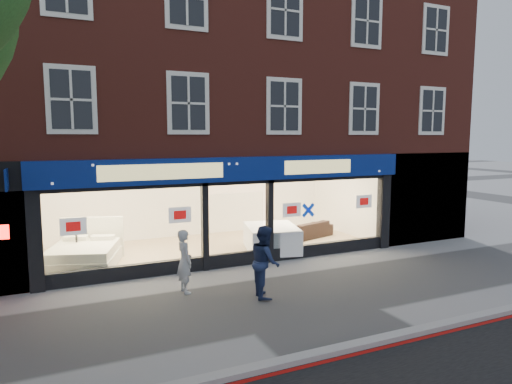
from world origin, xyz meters
TOP-DOWN VIEW (x-y plane):
  - ground at (0.00, 0.00)m, footprint 120.00×120.00m
  - kerb_line at (0.00, -3.10)m, footprint 60.00×0.10m
  - kerb_stone at (0.00, -2.90)m, footprint 60.00×0.25m
  - showroom_floor at (0.00, 5.25)m, footprint 11.00×4.50m
  - building at (-0.02, 6.93)m, footprint 19.00×8.26m
  - display_bed at (-4.26, 4.59)m, footprint 2.48×2.73m
  - bedside_table at (-4.44, 4.99)m, footprint 0.56×0.56m
  - mattress_stack at (1.60, 4.00)m, footprint 2.10×2.41m
  - sofa at (3.70, 5.14)m, footprint 2.23×1.41m
  - pedestrian_grey at (-2.13, 1.40)m, footprint 0.43×0.62m
  - pedestrian_blue at (-0.44, 0.30)m, footprint 0.86×0.99m

SIDE VIEW (x-z plane):
  - ground at x=0.00m, z-range 0.00..0.00m
  - kerb_line at x=0.00m, z-range 0.00..0.01m
  - showroom_floor at x=0.00m, z-range 0.00..0.10m
  - kerb_stone at x=0.00m, z-range 0.00..0.12m
  - bedside_table at x=-4.44m, z-range 0.10..0.65m
  - sofa at x=3.70m, z-range 0.10..0.71m
  - display_bed at x=-4.26m, z-range -0.18..1.10m
  - mattress_stack at x=1.60m, z-range 0.10..0.91m
  - pedestrian_grey at x=-2.13m, z-range 0.00..1.60m
  - pedestrian_blue at x=-0.44m, z-range 0.00..1.76m
  - building at x=-0.02m, z-range 1.52..11.82m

